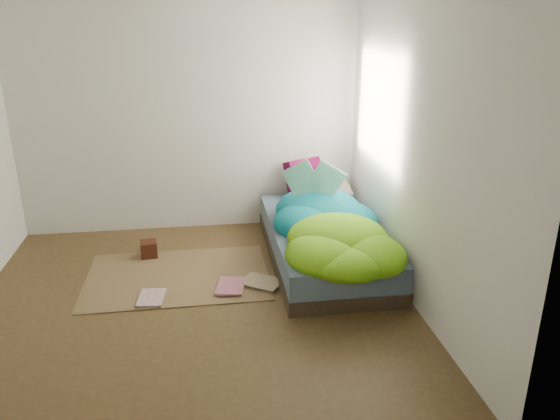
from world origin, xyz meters
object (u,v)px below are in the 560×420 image
(bed, at_px, (324,243))
(floor_book_a, at_px, (139,298))
(wooden_box, at_px, (149,249))
(floor_book_b, at_px, (216,286))
(pillow_magenta, at_px, (304,178))
(open_book, at_px, (314,170))

(bed, height_order, floor_book_a, bed)
(bed, distance_m, wooden_box, 1.68)
(wooden_box, xyz_separation_m, floor_book_b, (0.61, -0.73, -0.06))
(pillow_magenta, bearing_deg, floor_book_a, -166.73)
(wooden_box, bearing_deg, bed, -9.76)
(bed, bearing_deg, floor_book_a, -161.78)
(open_book, relative_size, wooden_box, 3.14)
(bed, relative_size, wooden_box, 13.11)
(bed, height_order, wooden_box, bed)
(pillow_magenta, height_order, floor_book_b, pillow_magenta)
(pillow_magenta, bearing_deg, bed, -116.01)
(bed, distance_m, floor_book_b, 1.14)
(pillow_magenta, bearing_deg, wooden_box, 172.48)
(floor_book_b, bearing_deg, pillow_magenta, 63.23)
(bed, height_order, open_book, open_book)
(pillow_magenta, xyz_separation_m, wooden_box, (-1.62, -0.60, -0.45))
(open_book, height_order, floor_book_b, open_book)
(bed, relative_size, open_book, 4.17)
(floor_book_a, height_order, floor_book_b, floor_book_b)
(wooden_box, height_order, floor_book_b, wooden_box)
(wooden_box, relative_size, floor_book_b, 0.48)
(open_book, relative_size, floor_book_a, 1.67)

